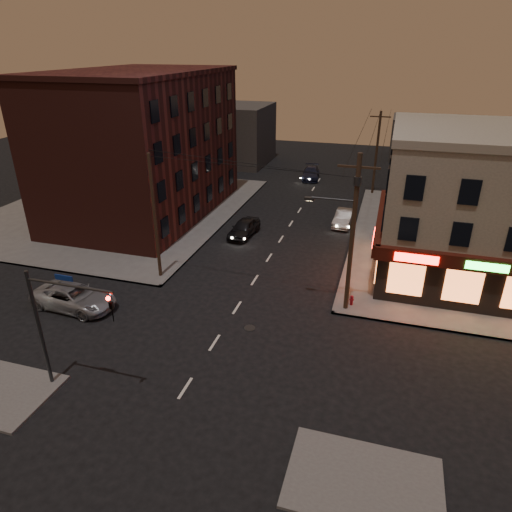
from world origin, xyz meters
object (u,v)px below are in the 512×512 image
at_px(suv_cross, 74,297).
at_px(sedan_mid, 344,218).
at_px(sedan_near, 244,228).
at_px(sedan_far, 311,173).
at_px(fire_hydrant, 352,300).

bearing_deg(suv_cross, sedan_mid, -32.52).
height_order(sedan_near, sedan_far, sedan_near).
bearing_deg(sedan_near, fire_hydrant, -37.14).
relative_size(suv_cross, fire_hydrant, 8.23).
bearing_deg(fire_hydrant, sedan_mid, 98.74).
height_order(sedan_far, fire_hydrant, sedan_far).
distance_m(suv_cross, sedan_near, 16.25).
xyz_separation_m(sedan_far, fire_hydrant, (8.24, -30.02, -0.21)).
distance_m(sedan_near, sedan_mid, 9.77).
distance_m(suv_cross, sedan_far, 36.42).
bearing_deg(sedan_near, suv_cross, -109.42).
bearing_deg(sedan_near, sedan_mid, 38.00).
bearing_deg(suv_cross, fire_hydrant, -68.88).
bearing_deg(sedan_mid, suv_cross, -122.71).
height_order(sedan_near, sedan_mid, sedan_near).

